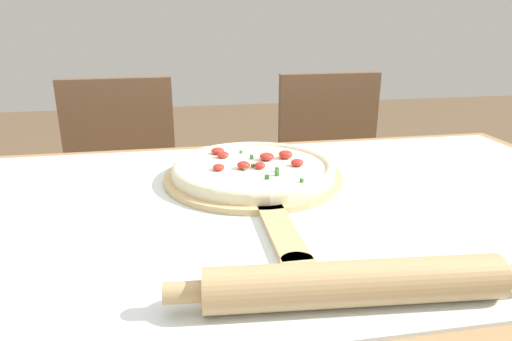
# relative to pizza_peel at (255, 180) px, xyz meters

# --- Properties ---
(dining_table) EXTENTS (1.42, 0.85, 0.77)m
(dining_table) POSITION_rel_pizza_peel_xyz_m (0.03, -0.11, -0.12)
(dining_table) COLOR #A87F51
(dining_table) RESTS_ON ground_plane
(towel_cloth) EXTENTS (1.34, 0.77, 0.00)m
(towel_cloth) POSITION_rel_pizza_peel_xyz_m (0.03, -0.11, -0.01)
(towel_cloth) COLOR silver
(towel_cloth) RESTS_ON dining_table
(pizza_peel) EXTENTS (0.37, 0.57, 0.01)m
(pizza_peel) POSITION_rel_pizza_peel_xyz_m (0.00, 0.00, 0.00)
(pizza_peel) COLOR tan
(pizza_peel) RESTS_ON towel_cloth
(pizza) EXTENTS (0.34, 0.34, 0.04)m
(pizza) POSITION_rel_pizza_peel_xyz_m (0.00, 0.02, 0.02)
(pizza) COLOR beige
(pizza) RESTS_ON pizza_peel
(rolling_pin) EXTENTS (0.45, 0.08, 0.06)m
(rolling_pin) POSITION_rel_pizza_peel_xyz_m (0.05, -0.43, 0.02)
(rolling_pin) COLOR tan
(rolling_pin) RESTS_ON towel_cloth
(chair_left) EXTENTS (0.41, 0.41, 0.90)m
(chair_left) POSITION_rel_pizza_peel_xyz_m (-0.35, 0.65, -0.26)
(chair_left) COLOR brown
(chair_left) RESTS_ON ground_plane
(chair_right) EXTENTS (0.40, 0.40, 0.90)m
(chair_right) POSITION_rel_pizza_peel_xyz_m (0.41, 0.65, -0.26)
(chair_right) COLOR brown
(chair_right) RESTS_ON ground_plane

